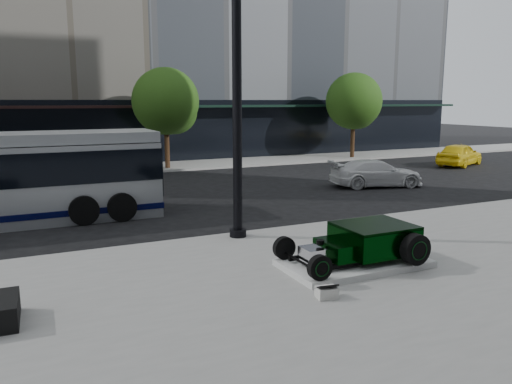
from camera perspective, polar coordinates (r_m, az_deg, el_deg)
name	(u,v)px	position (r m, az deg, el deg)	size (l,w,h in m)	color
ground	(241,218)	(17.03, -1.75, -3.02)	(120.00, 120.00, 0.00)	black
sidewalk_far	(147,168)	(30.19, -12.38, 2.75)	(70.00, 4.00, 0.12)	gray
street_trees	(168,104)	(29.32, -10.04, 9.89)	(29.80, 3.80, 5.70)	black
display_plinth	(354,263)	(12.05, 11.15, -7.97)	(3.40, 1.80, 0.15)	silver
hot_rod	(366,241)	(12.10, 12.51, -5.47)	(3.22, 2.00, 0.81)	black
info_plaque	(327,292)	(10.11, 8.09, -11.22)	(0.45, 0.36, 0.31)	silver
lamppost	(237,93)	(13.84, -2.19, 11.20)	(0.48, 0.48, 8.72)	black
white_sedan	(376,173)	(23.89, 13.59, 2.11)	(1.75, 4.31, 1.25)	white
yellow_taxi	(459,154)	(33.17, 22.24, 4.00)	(1.65, 4.09, 1.39)	yellow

